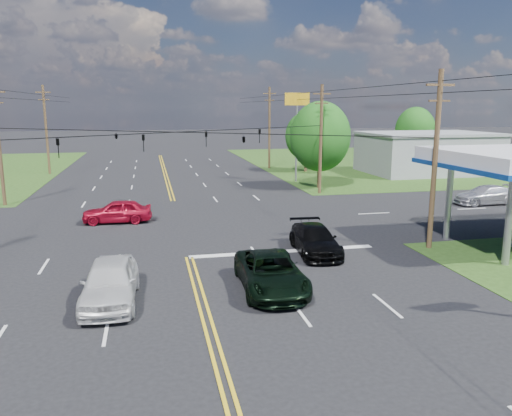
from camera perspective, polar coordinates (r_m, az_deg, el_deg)
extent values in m
plane|color=black|center=(33.65, -8.77, -1.69)|extent=(280.00, 280.00, 0.00)
cube|color=#244115|center=(74.86, 17.42, 5.14)|extent=(46.00, 48.00, 0.03)
cube|color=silver|center=(26.76, 3.11, -5.01)|extent=(10.00, 0.50, 0.02)
cube|color=gray|center=(61.83, 18.94, 5.86)|extent=(14.00, 10.00, 4.40)
cylinder|color=#A5A5AA|center=(26.84, 26.98, -1.10)|extent=(0.36, 0.36, 4.65)
cylinder|color=#A5A5AA|center=(30.78, 21.17, 0.85)|extent=(0.36, 0.36, 4.65)
cylinder|color=#42311C|center=(28.13, 19.77, 5.01)|extent=(0.28, 0.28, 9.50)
cube|color=#42311C|center=(28.01, 20.33, 13.06)|extent=(1.60, 0.12, 0.12)
cube|color=#42311C|center=(27.99, 20.22, 11.43)|extent=(1.20, 0.10, 0.10)
cylinder|color=#42311C|center=(44.38, 7.41, 7.72)|extent=(0.28, 0.28, 9.50)
cube|color=#42311C|center=(44.30, 7.55, 12.82)|extent=(1.60, 0.12, 0.12)
cube|color=#42311C|center=(44.29, 7.52, 11.79)|extent=(1.20, 0.10, 0.10)
cylinder|color=#42311C|center=(61.80, -22.85, 8.19)|extent=(0.28, 0.28, 10.00)
cube|color=#42311C|center=(61.77, -23.16, 12.07)|extent=(1.60, 0.12, 0.12)
cube|color=#42311C|center=(61.76, -23.10, 11.33)|extent=(1.20, 0.10, 0.10)
cylinder|color=#42311C|center=(62.57, 1.54, 9.10)|extent=(0.28, 0.28, 10.00)
cube|color=#42311C|center=(62.54, 1.56, 12.95)|extent=(1.60, 0.12, 0.12)
cube|color=#42311C|center=(62.52, 1.56, 12.22)|extent=(1.20, 0.10, 0.10)
imported|color=black|center=(28.70, -21.67, 6.35)|extent=(0.17, 0.21, 1.05)
imported|color=black|center=(31.37, -12.73, 7.25)|extent=(0.17, 0.21, 1.05)
imported|color=black|center=(34.46, -5.72, 7.82)|extent=(0.17, 0.21, 1.05)
imported|color=black|center=(38.21, 0.41, 8.23)|extent=(0.17, 0.21, 1.05)
imported|color=black|center=(35.54, -15.68, 8.01)|extent=(1.24, 0.26, 0.50)
imported|color=black|center=(30.63, -1.41, 7.94)|extent=(1.24, 0.26, 0.50)
cylinder|color=black|center=(34.15, 13.93, 13.35)|extent=(0.04, 100.00, 0.04)
cylinder|color=black|center=(34.13, 13.88, 12.35)|extent=(0.04, 100.00, 0.04)
cylinder|color=#42311C|center=(47.82, 7.25, 4.25)|extent=(0.36, 0.36, 3.30)
ellipsoid|color=#1C5316|center=(47.53, 7.35, 8.11)|extent=(5.70, 5.70, 6.60)
cylinder|color=#42311C|center=(59.94, 5.70, 5.52)|extent=(0.36, 0.36, 2.86)
ellipsoid|color=#1C5316|center=(59.71, 5.75, 8.19)|extent=(4.94, 4.94, 5.72)
cylinder|color=#42311C|center=(72.50, 17.57, 6.16)|extent=(0.36, 0.36, 3.08)
ellipsoid|color=#1C5316|center=(72.31, 17.72, 8.53)|extent=(5.32, 5.32, 6.16)
imported|color=black|center=(21.12, 1.70, -7.38)|extent=(2.74, 5.57, 1.52)
imported|color=black|center=(26.49, 6.75, -3.61)|extent=(2.40, 5.15, 1.45)
imported|color=silver|center=(20.53, -16.34, -8.11)|extent=(2.23, 5.15, 1.73)
imported|color=#A00B22|center=(34.48, -15.58, -0.35)|extent=(4.60, 2.04, 1.54)
imported|color=silver|center=(43.50, 24.75, 1.36)|extent=(5.18, 2.22, 1.49)
cylinder|color=#A5A5AA|center=(51.38, 4.64, 7.97)|extent=(0.20, 0.20, 8.96)
cube|color=gold|center=(51.29, 4.72, 12.30)|extent=(2.47, 0.70, 1.23)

